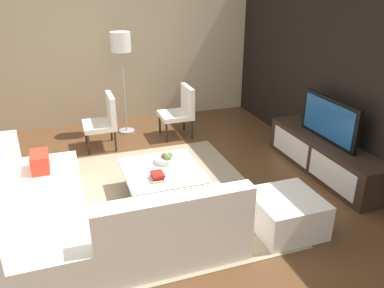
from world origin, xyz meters
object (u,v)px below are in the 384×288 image
at_px(sectional_couch, 87,217).
at_px(media_console, 324,156).
at_px(coffee_table, 163,182).
at_px(book_stack, 157,176).
at_px(floor_lamp, 121,48).
at_px(television, 329,120).
at_px(fruit_bowl, 167,159).
at_px(accent_chair_far, 181,109).
at_px(accent_chair_near, 105,118).
at_px(ottoman, 286,213).

bearing_deg(sectional_couch, media_console, 98.65).
relative_size(sectional_couch, coffee_table, 2.34).
height_order(coffee_table, book_stack, book_stack).
distance_m(media_console, coffee_table, 2.30).
bearing_deg(sectional_couch, book_stack, 114.09).
bearing_deg(floor_lamp, television, 43.07).
bearing_deg(fruit_bowl, book_stack, -29.47).
xyz_separation_m(sectional_couch, accent_chair_far, (-2.50, 1.80, 0.21)).
bearing_deg(media_console, fruit_bowl, -97.18).
relative_size(fruit_bowl, accent_chair_far, 0.32).
bearing_deg(coffee_table, sectional_couch, -58.34).
xyz_separation_m(accent_chair_near, fruit_bowl, (1.65, 0.56, -0.06)).
bearing_deg(television, accent_chair_far, -143.84).
bearing_deg(book_stack, fruit_bowl, 150.53).
bearing_deg(sectional_couch, accent_chair_far, 144.15).
relative_size(ottoman, accent_chair_far, 0.80).
bearing_deg(sectional_couch, coffee_table, 121.66).
bearing_deg(fruit_bowl, floor_lamp, -176.53).
xyz_separation_m(media_console, fruit_bowl, (-0.28, -2.19, 0.18)).
bearing_deg(book_stack, accent_chair_near, -170.60).
relative_size(sectional_couch, accent_chair_near, 2.68).
height_order(floor_lamp, book_stack, floor_lamp).
bearing_deg(television, coffee_table, -92.49).
bearing_deg(sectional_couch, ottoman, 76.21).
xyz_separation_m(media_console, accent_chair_near, (-1.92, -2.76, 0.24)).
bearing_deg(media_console, book_stack, -87.20).
relative_size(television, sectional_couch, 0.48).
height_order(media_console, sectional_couch, sectional_couch).
bearing_deg(accent_chair_far, accent_chair_near, -88.31).
bearing_deg(fruit_bowl, television, 82.82).
height_order(sectional_couch, coffee_table, sectional_couch).
xyz_separation_m(sectional_couch, coffee_table, (-0.60, 0.97, -0.08)).
relative_size(media_console, accent_chair_near, 2.39).
bearing_deg(ottoman, sectional_couch, -103.79).
relative_size(sectional_couch, ottoman, 3.33).
xyz_separation_m(media_console, coffee_table, (-0.10, -2.30, -0.05)).
relative_size(accent_chair_near, fruit_bowl, 3.11).
xyz_separation_m(coffee_table, floor_lamp, (-2.39, -0.03, 1.28)).
relative_size(coffee_table, ottoman, 1.42).
bearing_deg(book_stack, coffee_table, 150.90).
xyz_separation_m(television, book_stack, (0.12, -2.42, -0.38)).
distance_m(television, ottoman, 1.68).
distance_m(television, sectional_couch, 3.34).
xyz_separation_m(floor_lamp, book_stack, (2.61, -0.09, -1.06)).
xyz_separation_m(media_console, sectional_couch, (0.50, -3.26, 0.03)).
distance_m(accent_chair_near, floor_lamp, 1.22).
relative_size(television, coffee_table, 1.12).
bearing_deg(fruit_bowl, ottoman, 37.47).
height_order(accent_chair_far, book_stack, accent_chair_far).
height_order(ottoman, fruit_bowl, fruit_bowl).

